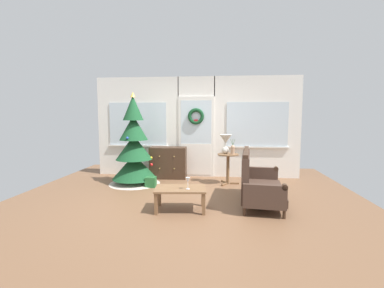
% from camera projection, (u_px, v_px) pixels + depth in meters
% --- Properties ---
extents(ground_plane, '(6.76, 6.76, 0.00)m').
position_uv_depth(ground_plane, '(186.00, 200.00, 5.14)').
color(ground_plane, brown).
extents(back_wall_with_door, '(5.20, 0.19, 2.55)m').
position_uv_depth(back_wall_with_door, '(196.00, 127.00, 7.07)').
color(back_wall_with_door, white).
rests_on(back_wall_with_door, ground).
extents(christmas_tree, '(1.17, 1.17, 2.10)m').
position_uv_depth(christmas_tree, '(134.00, 152.00, 6.32)').
color(christmas_tree, '#4C331E').
rests_on(christmas_tree, ground).
extents(dresser_cabinet, '(0.91, 0.47, 0.78)m').
position_uv_depth(dresser_cabinet, '(168.00, 163.00, 6.94)').
color(dresser_cabinet, '#3D281C').
rests_on(dresser_cabinet, ground).
extents(settee_sofa, '(0.86, 1.60, 0.96)m').
position_uv_depth(settee_sofa, '(256.00, 182.00, 4.97)').
color(settee_sofa, '#3D281C').
rests_on(settee_sofa, ground).
extents(side_table, '(0.50, 0.48, 0.70)m').
position_uv_depth(side_table, '(228.00, 163.00, 6.32)').
color(side_table, brown).
rests_on(side_table, ground).
extents(table_lamp, '(0.28, 0.28, 0.44)m').
position_uv_depth(table_lamp, '(226.00, 141.00, 6.31)').
color(table_lamp, silver).
rests_on(table_lamp, side_table).
extents(flower_vase, '(0.11, 0.10, 0.35)m').
position_uv_depth(flower_vase, '(233.00, 149.00, 6.21)').
color(flower_vase, tan).
rests_on(flower_vase, side_table).
extents(coffee_table, '(0.89, 0.60, 0.38)m').
position_uv_depth(coffee_table, '(180.00, 191.00, 4.58)').
color(coffee_table, brown).
rests_on(coffee_table, ground).
extents(wine_glass, '(0.08, 0.08, 0.20)m').
position_uv_depth(wine_glass, '(188.00, 181.00, 4.48)').
color(wine_glass, silver).
rests_on(wine_glass, coffee_table).
extents(gift_box, '(0.22, 0.20, 0.22)m').
position_uv_depth(gift_box, '(151.00, 182.00, 6.09)').
color(gift_box, '#266633').
rests_on(gift_box, ground).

